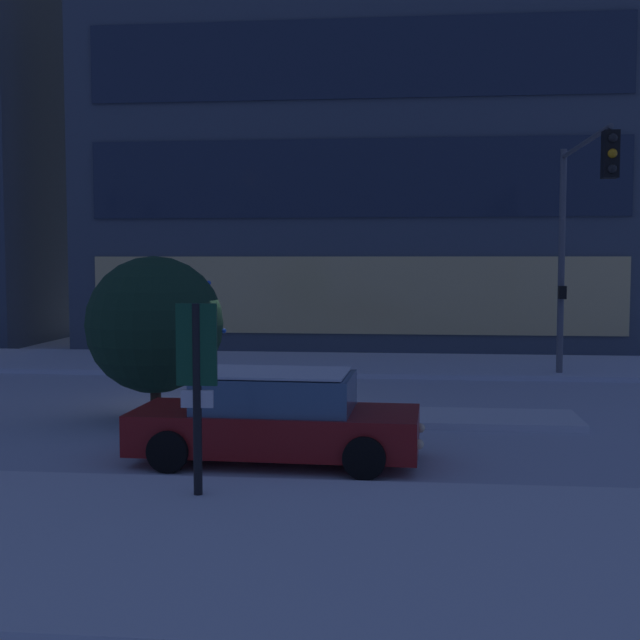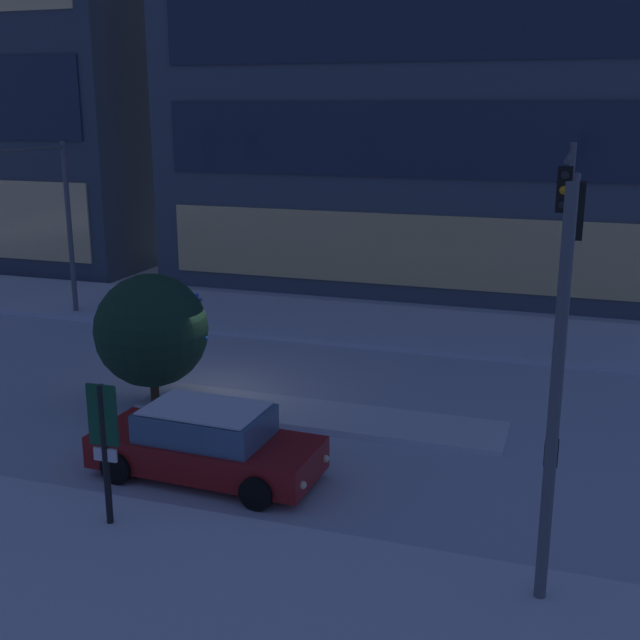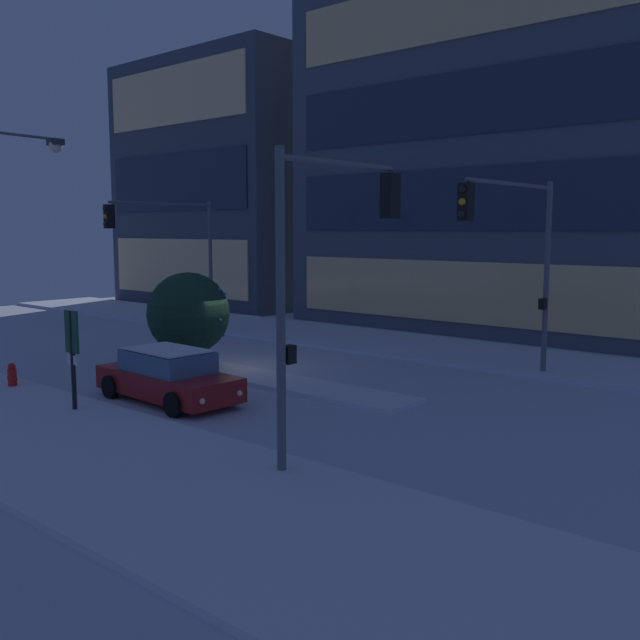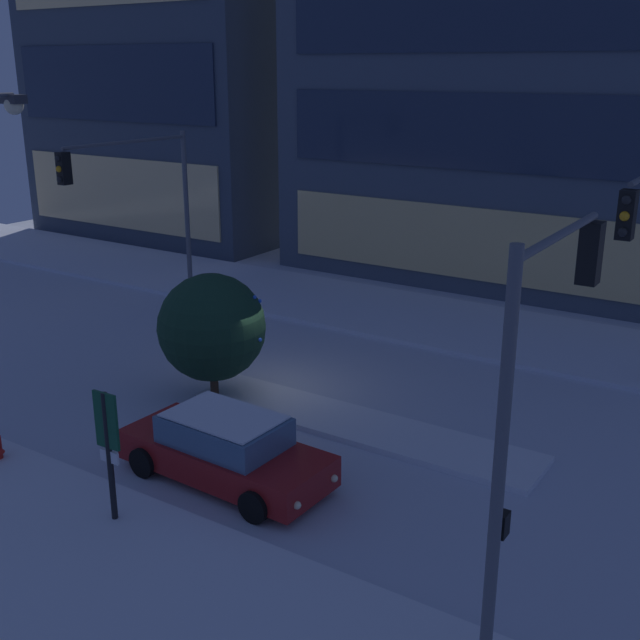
{
  "view_description": "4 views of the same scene",
  "coord_description": "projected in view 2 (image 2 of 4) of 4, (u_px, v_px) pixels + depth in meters",
  "views": [
    {
      "loc": [
        4.56,
        -17.42,
        3.34
      ],
      "look_at": [
        2.59,
        1.71,
        1.92
      ],
      "focal_mm": 46.87,
      "sensor_mm": 36.0,
      "label": 1
    },
    {
      "loc": [
        9.42,
        -17.59,
        7.33
      ],
      "look_at": [
        3.12,
        1.23,
        2.03
      ],
      "focal_mm": 45.16,
      "sensor_mm": 36.0,
      "label": 2
    },
    {
      "loc": [
        18.69,
        -16.16,
        4.82
      ],
      "look_at": [
        3.85,
        0.87,
        1.96
      ],
      "focal_mm": 40.35,
      "sensor_mm": 36.0,
      "label": 3
    },
    {
      "loc": [
        12.22,
        -15.37,
        8.37
      ],
      "look_at": [
        1.33,
        1.35,
        1.91
      ],
      "focal_mm": 44.02,
      "sensor_mm": 36.0,
      "label": 4
    }
  ],
  "objects": [
    {
      "name": "ground",
      "position": [
        191.0,
        397.0,
        20.9
      ],
      "size": [
        52.0,
        52.0,
        0.0
      ],
      "primitive_type": "plane",
      "color": "silver"
    },
    {
      "name": "curb_strip_far",
      "position": [
        299.0,
        318.0,
        28.39
      ],
      "size": [
        52.0,
        5.2,
        0.14
      ],
      "primitive_type": "cube",
      "color": "silver",
      "rests_on": "ground"
    },
    {
      "name": "median_strip",
      "position": [
        317.0,
        416.0,
        19.46
      ],
      "size": [
        9.0,
        1.8,
        0.14
      ],
      "primitive_type": "cube",
      "color": "silver",
      "rests_on": "ground"
    },
    {
      "name": "office_tower_secondary",
      "position": [
        18.0,
        99.0,
        38.04
      ],
      "size": [
        13.85,
        8.31,
        15.24
      ],
      "color": "#384251",
      "rests_on": "ground"
    },
    {
      "name": "car_near",
      "position": [
        206.0,
        444.0,
        16.27
      ],
      "size": [
        4.81,
        2.18,
        1.49
      ],
      "rotation": [
        0.0,
        0.0,
        -0.04
      ],
      "color": "maroon",
      "rests_on": "ground"
    },
    {
      "name": "traffic_light_corner_near_right",
      "position": [
        565.0,
        307.0,
        12.42
      ],
      "size": [
        0.32,
        3.91,
        6.36
      ],
      "rotation": [
        0.0,
        0.0,
        1.57
      ],
      "color": "#565960",
      "rests_on": "ground"
    },
    {
      "name": "traffic_light_corner_far_right",
      "position": [
        566.0,
        221.0,
        20.9
      ],
      "size": [
        0.32,
        5.72,
        6.34
      ],
      "rotation": [
        0.0,
        0.0,
        -1.57
      ],
      "color": "#565960",
      "rests_on": "ground"
    },
    {
      "name": "traffic_light_corner_far_left",
      "position": [
        23.0,
        200.0,
        25.91
      ],
      "size": [
        0.32,
        5.84,
        6.15
      ],
      "rotation": [
        0.0,
        0.0,
        -1.57
      ],
      "color": "#565960",
      "rests_on": "ground"
    },
    {
      "name": "parking_info_sign",
      "position": [
        104.0,
        439.0,
        13.92
      ],
      "size": [
        0.55,
        0.12,
        2.74
      ],
      "rotation": [
        0.0,
        0.0,
        1.6
      ],
      "color": "black",
      "rests_on": "ground"
    },
    {
      "name": "decorated_tree_median",
      "position": [
        151.0,
        331.0,
        19.73
      ],
      "size": [
        2.84,
        2.8,
        3.39
      ],
      "color": "#473323",
      "rests_on": "ground"
    }
  ]
}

